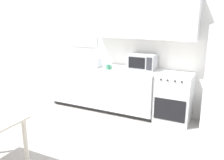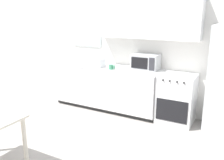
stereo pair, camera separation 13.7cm
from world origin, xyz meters
TOP-DOWN VIEW (x-y plane):
  - ground_plane at (0.00, 0.00)m, footprint 12.00×12.00m
  - wall_back at (0.03, 2.21)m, footprint 12.00×0.38m
  - kitchen_counter at (-0.53, 1.91)m, footprint 2.29×0.64m
  - oven_range at (0.94, 1.93)m, footprint 0.63×0.61m
  - kitchen_sink at (-1.21, 1.92)m, footprint 0.63×0.39m
  - microwave at (0.28, 2.02)m, footprint 0.51×0.34m
  - coffee_mug at (-0.30, 1.70)m, footprint 0.12×0.09m
  - grocery_bag_0 at (-0.64, 1.78)m, footprint 0.25×0.22m

SIDE VIEW (x-z plane):
  - ground_plane at x=0.00m, z-range 0.00..0.00m
  - oven_range at x=0.94m, z-range 0.00..0.90m
  - kitchen_counter at x=-0.53m, z-range 0.00..0.91m
  - kitchen_sink at x=-1.21m, z-range 0.81..1.03m
  - coffee_mug at x=-0.30m, z-range 0.91..1.01m
  - grocery_bag_0 at x=-0.64m, z-range 0.89..1.16m
  - microwave at x=0.28m, z-range 0.91..1.20m
  - wall_back at x=0.03m, z-range 0.11..2.81m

